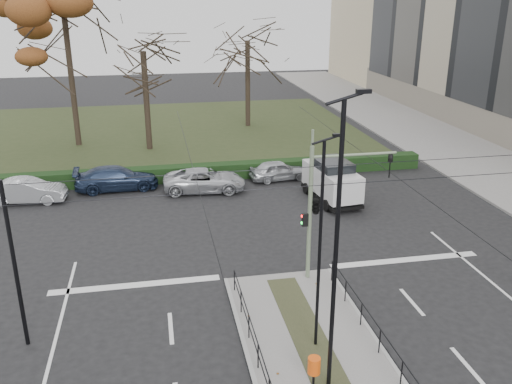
% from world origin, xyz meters
% --- Properties ---
extents(ground, '(140.00, 140.00, 0.00)m').
position_xyz_m(ground, '(0.00, 0.00, 0.00)').
color(ground, black).
rests_on(ground, ground).
extents(sidewalk_east, '(8.00, 90.00, 0.14)m').
position_xyz_m(sidewalk_east, '(18.00, 22.00, 0.07)').
color(sidewalk_east, slate).
rests_on(sidewalk_east, ground).
extents(park, '(38.00, 26.00, 0.10)m').
position_xyz_m(park, '(-6.00, 32.00, 0.05)').
color(park, '#283219').
rests_on(park, ground).
extents(hedge, '(38.00, 1.00, 1.00)m').
position_xyz_m(hedge, '(-6.00, 18.60, 0.50)').
color(hedge, black).
rests_on(hedge, ground).
extents(median_railing, '(4.14, 13.24, 0.92)m').
position_xyz_m(median_railing, '(0.00, -2.60, 0.98)').
color(median_railing, black).
rests_on(median_railing, median_island).
extents(catenary, '(20.00, 34.00, 6.00)m').
position_xyz_m(catenary, '(0.00, 1.62, 3.42)').
color(catenary, black).
rests_on(catenary, ground).
extents(traffic_light, '(3.88, 2.21, 5.71)m').
position_xyz_m(traffic_light, '(1.49, 4.50, 3.46)').
color(traffic_light, slate).
rests_on(traffic_light, median_island).
extents(litter_bin, '(0.39, 0.39, 1.00)m').
position_xyz_m(litter_bin, '(-0.55, -2.08, 0.85)').
color(litter_bin, black).
rests_on(litter_bin, median_island).
extents(streetlamp_median_near, '(0.75, 0.15, 9.02)m').
position_xyz_m(streetlamp_median_near, '(-0.09, -2.21, 4.72)').
color(streetlamp_median_near, black).
rests_on(streetlamp_median_near, median_island).
extents(streetlamp_median_far, '(0.61, 0.13, 7.36)m').
position_xyz_m(streetlamp_median_far, '(0.13, -0.11, 3.88)').
color(streetlamp_median_far, black).
rests_on(streetlamp_median_far, median_island).
extents(parked_car_second, '(4.39, 1.84, 1.41)m').
position_xyz_m(parked_car_second, '(-12.25, 16.37, 0.71)').
color(parked_car_second, '#B2B5BA').
rests_on(parked_car_second, ground).
extents(parked_car_third, '(5.13, 2.32, 1.46)m').
position_xyz_m(parked_car_third, '(-7.30, 17.66, 0.73)').
color(parked_car_third, '#1C2943').
rests_on(parked_car_third, ground).
extents(parked_car_fourth, '(5.19, 2.77, 1.39)m').
position_xyz_m(parked_car_fourth, '(-1.98, 16.35, 0.69)').
color(parked_car_fourth, '#B2B5BA').
rests_on(parked_car_fourth, ground).
extents(white_van, '(2.51, 4.78, 2.45)m').
position_xyz_m(white_van, '(5.12, 13.35, 1.27)').
color(white_van, silver).
rests_on(white_van, ground).
extents(rust_tree, '(10.75, 10.75, 13.04)m').
position_xyz_m(rust_tree, '(-10.80, 28.83, 10.01)').
color(rust_tree, black).
rests_on(rust_tree, park).
extents(bare_tree_center, '(7.30, 7.30, 10.00)m').
position_xyz_m(bare_tree_center, '(3.66, 32.92, 7.07)').
color(bare_tree_center, black).
rests_on(bare_tree_center, park).
extents(bare_tree_near, '(5.93, 5.93, 9.81)m').
position_xyz_m(bare_tree_near, '(-5.25, 26.55, 6.93)').
color(bare_tree_near, black).
rests_on(bare_tree_near, park).
extents(parked_car_fifth, '(3.94, 1.97, 1.29)m').
position_xyz_m(parked_car_fifth, '(2.96, 17.58, 0.64)').
color(parked_car_fifth, '#B2B5BA').
rests_on(parked_car_fifth, ground).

